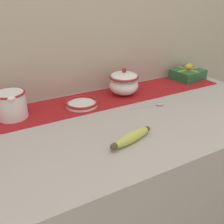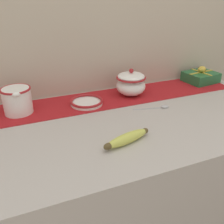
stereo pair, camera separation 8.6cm
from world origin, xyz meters
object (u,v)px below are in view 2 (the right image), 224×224
at_px(spoon, 162,107).
at_px(gift_box, 201,77).
at_px(small_dish, 87,102).
at_px(sugar_bowl, 131,83).
at_px(banana, 127,138).
at_px(cream_pitcher, 17,99).

relative_size(spoon, gift_box, 0.88).
relative_size(small_dish, gift_box, 0.81).
bearing_deg(small_dish, gift_box, 4.68).
distance_m(small_dish, gift_box, 0.63).
bearing_deg(sugar_bowl, gift_box, 3.67).
relative_size(sugar_bowl, banana, 0.75).
bearing_deg(gift_box, banana, -147.81).
bearing_deg(spoon, sugar_bowl, 121.56).
relative_size(cream_pitcher, small_dish, 0.96).
bearing_deg(banana, small_dish, 95.55).
distance_m(banana, spoon, 0.30).
bearing_deg(gift_box, cream_pitcher, -178.37).
height_order(small_dish, gift_box, gift_box).
bearing_deg(spoon, banana, -131.14).
xyz_separation_m(sugar_bowl, gift_box, (0.41, 0.03, -0.03)).
bearing_deg(cream_pitcher, spoon, -17.49).
distance_m(cream_pitcher, spoon, 0.57).
relative_size(sugar_bowl, small_dish, 0.96).
bearing_deg(banana, cream_pitcher, 130.21).
bearing_deg(banana, sugar_bowl, 62.29).
xyz_separation_m(cream_pitcher, small_dish, (0.26, -0.03, -0.04)).
xyz_separation_m(sugar_bowl, small_dish, (-0.21, -0.02, -0.04)).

